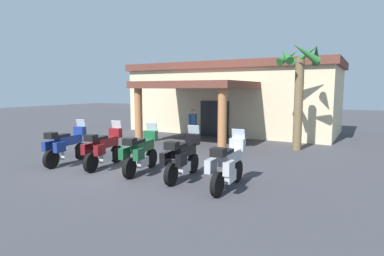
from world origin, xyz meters
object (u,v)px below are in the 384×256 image
Objects in this scene: motel_building at (233,97)px; motorcycle_black at (182,157)px; motorcycle_blue at (66,146)px; pedestrian at (193,123)px; motorcycle_maroon at (104,148)px; palm_tree_near_portico at (299,77)px; motorcycle_green at (141,152)px; motorcycle_silver at (228,164)px.

motel_building is 12.05m from motorcycle_black.
motorcycle_blue is 1.00× the size of motorcycle_black.
motorcycle_black is at bearing -36.75° from pedestrian.
motorcycle_blue is 1.00× the size of motorcycle_maroon.
motorcycle_maroon is at bearing 86.69° from motorcycle_black.
motel_building is at bearing 9.71° from motorcycle_black.
motel_building is 7.14m from palm_tree_near_portico.
motorcycle_blue is 1.00× the size of motorcycle_green.
motorcycle_black and motorcycle_silver have the same top height.
motorcycle_silver is 1.27× the size of pedestrian.
motorcycle_blue is at bearing 89.76° from motorcycle_black.
pedestrian is (0.19, 6.46, 0.32)m from motorcycle_maroon.
motorcycle_green is 3.25m from motorcycle_silver.
motorcycle_maroon is 1.26× the size of pedestrian.
palm_tree_near_portico reaches higher than motorcycle_silver.
motorcycle_black is at bearing 80.07° from motorcycle_silver.
motel_building is at bearing -10.83° from motorcycle_maroon.
motorcycle_silver is at bearing -95.47° from palm_tree_near_portico.
motorcycle_silver is (4.85, -0.25, 0.00)m from motorcycle_maroon.
motorcycle_blue is 6.98m from pedestrian.
palm_tree_near_portico is (2.28, 6.68, 2.65)m from motorcycle_black.
motorcycle_black is 7.13m from pedestrian.
motorcycle_blue is at bearing -77.07° from pedestrian.
motorcycle_silver is at bearing -27.24° from pedestrian.
motorcycle_maroon is 0.45× the size of palm_tree_near_portico.
motorcycle_green is (3.23, 0.30, 0.00)m from motorcycle_blue.
pedestrian is at bearing -10.16° from motorcycle_maroon.
motorcycle_blue is 1.00× the size of motorcycle_silver.
motorcycle_maroon is 6.47m from pedestrian.
motel_building is 7.70× the size of pedestrian.
motel_building is 6.07× the size of motorcycle_black.
pedestrian is (-3.04, 6.45, 0.32)m from motorcycle_black.
palm_tree_near_portico is at bearing -6.09° from motorcycle_silver.
palm_tree_near_portico reaches higher than motorcycle_black.
pedestrian is at bearing 34.14° from motorcycle_silver.
motorcycle_green is 6.60m from pedestrian.
palm_tree_near_portico is at bearing -22.46° from motorcycle_black.
motorcycle_maroon is at bearing 86.44° from motorcycle_silver.
palm_tree_near_portico is (3.90, 6.67, 2.65)m from motorcycle_green.
motorcycle_maroon is at bearing -87.51° from motorcycle_blue.
motel_building reaches higher than motorcycle_blue.
motorcycle_blue and motorcycle_green have the same top height.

